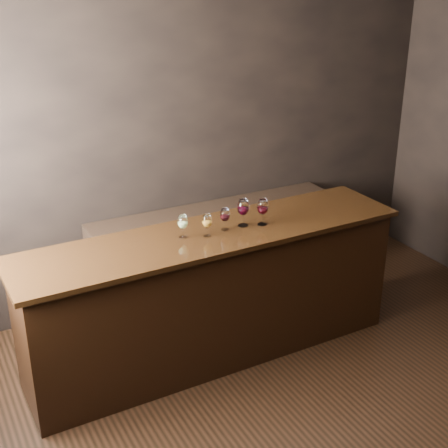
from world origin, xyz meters
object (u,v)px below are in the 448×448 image
back_bar_shelf (215,250)px  glass_red_b (243,208)px  glass_white (183,222)px  glass_red_c (263,207)px  bar_counter (213,297)px  glass_amber (207,221)px  glass_red_a (225,215)px

back_bar_shelf → glass_red_b: bearing=-103.8°
back_bar_shelf → glass_white: size_ratio=13.46×
back_bar_shelf → glass_red_b: glass_red_b is taller
glass_red_b → back_bar_shelf: bearing=76.2°
glass_white → glass_red_c: bearing=-5.6°
bar_counter → back_bar_shelf: (0.49, 0.91, -0.09)m
glass_amber → bar_counter: bearing=31.0°
bar_counter → glass_red_c: glass_red_c is taller
glass_amber → glass_red_a: (0.17, 0.04, -0.00)m
bar_counter → glass_red_b: glass_red_b is taller
glass_red_a → glass_red_c: glass_red_c is taller
glass_red_a → glass_red_b: (0.16, 0.01, 0.03)m
back_bar_shelf → glass_red_b: size_ratio=10.93×
glass_red_a → glass_red_c: size_ratio=0.83×
back_bar_shelf → glass_amber: size_ratio=13.65×
glass_red_a → glass_red_b: 0.16m
back_bar_shelf → glass_red_c: (-0.08, -0.95, 0.78)m
glass_amber → glass_red_b: glass_red_b is taller
back_bar_shelf → glass_red_a: size_ratio=13.67×
glass_red_a → glass_red_c: 0.31m
glass_red_c → bar_counter: bearing=174.6°
back_bar_shelf → glass_red_b: 1.21m
bar_counter → glass_red_c: bearing=-6.4°
glass_white → glass_red_c: glass_red_c is taller
back_bar_shelf → glass_red_a: bearing=-112.8°
glass_red_c → glass_red_a: bearing=172.1°
glass_red_a → glass_amber: bearing=-166.1°
glass_red_b → glass_red_c: glass_red_b is taller
bar_counter → glass_red_b: 0.74m
bar_counter → back_bar_shelf: 1.03m
bar_counter → glass_white: size_ratio=16.71×
glass_red_a → bar_counter: bearing=-178.2°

